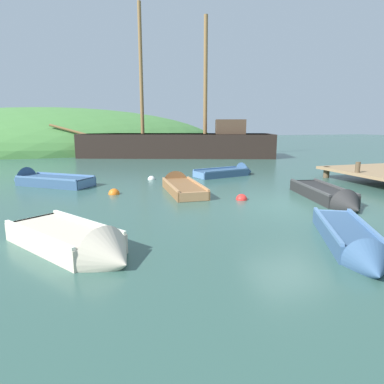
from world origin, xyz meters
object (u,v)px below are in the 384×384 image
object	(u,v)px
sailing_ship	(179,148)
rowboat_near_dock	(43,182)
rowboat_outer_right	(329,197)
buoy_red	(242,200)
rowboat_far	(180,187)
buoy_orange	(114,194)
rowboat_outer_left	(351,243)
rowboat_center	(78,246)
rowboat_portside	(230,173)
buoy_white	(151,180)

from	to	relation	value
sailing_ship	rowboat_near_dock	world-z (taller)	sailing_ship
rowboat_outer_right	buoy_red	world-z (taller)	rowboat_outer_right
buoy_red	rowboat_far	bearing A→B (deg)	123.24
sailing_ship	buoy_orange	size ratio (longest dim) A/B	41.84
rowboat_near_dock	buoy_red	size ratio (longest dim) A/B	9.71
rowboat_outer_left	rowboat_far	size ratio (longest dim) A/B	0.92
rowboat_center	buoy_orange	bearing A→B (deg)	135.03
rowboat_portside	rowboat_far	xyz separation A→B (m)	(-3.39, -2.88, 0.00)
rowboat_portside	rowboat_far	world-z (taller)	rowboat_far
rowboat_center	rowboat_far	bearing A→B (deg)	113.69
rowboat_center	buoy_orange	distance (m)	5.83
buoy_red	rowboat_outer_left	bearing A→B (deg)	-87.90
rowboat_portside	rowboat_outer_right	world-z (taller)	rowboat_outer_right
rowboat_portside	buoy_white	distance (m)	4.02
buoy_red	rowboat_center	bearing A→B (deg)	-146.96
rowboat_center	buoy_white	world-z (taller)	rowboat_center
rowboat_outer_left	rowboat_center	world-z (taller)	rowboat_center
sailing_ship	buoy_red	xyz separation A→B (m)	(-2.00, -15.72, -0.67)
buoy_orange	sailing_ship	bearing A→B (deg)	65.51
rowboat_outer_left	buoy_orange	distance (m)	8.37
buoy_red	sailing_ship	bearing A→B (deg)	82.74
rowboat_near_dock	rowboat_far	bearing A→B (deg)	-170.81
buoy_white	buoy_red	distance (m)	5.60
rowboat_center	rowboat_near_dock	xyz separation A→B (m)	(-1.58, 8.64, -0.02)
rowboat_center	buoy_orange	size ratio (longest dim) A/B	8.46
sailing_ship	buoy_orange	xyz separation A→B (m)	(-6.12, -13.45, -0.67)
rowboat_near_dock	buoy_orange	world-z (taller)	rowboat_near_dock
rowboat_near_dock	rowboat_far	world-z (taller)	rowboat_near_dock
rowboat_center	rowboat_outer_right	xyz separation A→B (m)	(7.97, 2.34, -0.01)
rowboat_outer_right	buoy_red	distance (m)	2.91
sailing_ship	rowboat_far	distance (m)	13.84
rowboat_portside	buoy_white	size ratio (longest dim) A/B	10.12
rowboat_portside	buoy_orange	distance (m)	6.66
rowboat_outer_left	rowboat_outer_right	xyz separation A→B (m)	(2.52, 3.81, 0.01)
rowboat_far	buoy_white	world-z (taller)	rowboat_far
rowboat_far	buoy_red	distance (m)	2.82
buoy_white	rowboat_portside	bearing A→B (deg)	1.19
buoy_white	buoy_red	world-z (taller)	buoy_red
rowboat_outer_left	sailing_ship	bearing A→B (deg)	-157.78
rowboat_near_dock	rowboat_outer_right	distance (m)	11.44
sailing_ship	rowboat_near_dock	bearing A→B (deg)	69.03
rowboat_outer_right	buoy_orange	distance (m)	7.60
buoy_orange	rowboat_portside	bearing A→B (deg)	26.45
rowboat_outer_right	rowboat_portside	bearing A→B (deg)	-160.39
rowboat_near_dock	buoy_white	size ratio (longest dim) A/B	11.24
sailing_ship	rowboat_outer_left	size ratio (longest dim) A/B	4.88
sailing_ship	rowboat_center	world-z (taller)	sailing_ship
rowboat_center	rowboat_portside	distance (m)	11.22
rowboat_center	rowboat_near_dock	world-z (taller)	rowboat_near_dock
rowboat_center	buoy_red	bearing A→B (deg)	89.52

